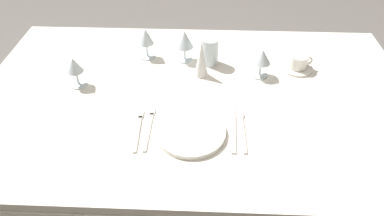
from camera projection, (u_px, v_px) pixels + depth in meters
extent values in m
plane|color=slate|center=(195.00, 200.00, 1.92)|extent=(6.00, 6.00, 0.00)
cube|color=silver|center=(195.00, 98.00, 1.45)|extent=(1.80, 1.10, 0.04)
cube|color=silver|center=(199.00, 50.00, 1.94)|extent=(1.80, 0.01, 0.18)
cylinder|color=brown|center=(62.00, 95.00, 2.06)|extent=(0.07, 0.07, 0.70)
cylinder|color=brown|center=(337.00, 102.00, 2.00)|extent=(0.07, 0.07, 0.70)
cylinder|color=white|center=(191.00, 132.00, 1.25)|extent=(0.25, 0.25, 0.02)
cube|color=beige|center=(148.00, 132.00, 1.27)|extent=(0.02, 0.20, 0.00)
cube|color=beige|center=(152.00, 111.00, 1.35)|extent=(0.02, 0.04, 0.00)
cube|color=beige|center=(138.00, 134.00, 1.26)|extent=(0.02, 0.18, 0.00)
cube|color=beige|center=(141.00, 114.00, 1.34)|extent=(0.02, 0.04, 0.00)
cube|color=beige|center=(234.00, 133.00, 1.26)|extent=(0.03, 0.20, 0.00)
cube|color=beige|center=(233.00, 113.00, 1.34)|extent=(0.02, 0.06, 0.00)
cube|color=beige|center=(243.00, 135.00, 1.25)|extent=(0.02, 0.18, 0.00)
ellipsoid|color=beige|center=(241.00, 116.00, 1.33)|extent=(0.03, 0.04, 0.01)
cylinder|color=white|center=(296.00, 67.00, 1.57)|extent=(0.14, 0.14, 0.01)
cylinder|color=white|center=(298.00, 61.00, 1.55)|extent=(0.09, 0.09, 0.06)
torus|color=white|center=(308.00, 61.00, 1.55)|extent=(0.04, 0.01, 0.04)
cylinder|color=silver|center=(148.00, 56.00, 1.65)|extent=(0.07, 0.07, 0.01)
cylinder|color=silver|center=(147.00, 50.00, 1.63)|extent=(0.01, 0.01, 0.07)
cone|color=silver|center=(146.00, 36.00, 1.58)|extent=(0.07, 0.07, 0.07)
cylinder|color=silver|center=(259.00, 75.00, 1.53)|extent=(0.07, 0.07, 0.01)
cylinder|color=silver|center=(260.00, 69.00, 1.51)|extent=(0.01, 0.01, 0.06)
cone|color=silver|center=(262.00, 56.00, 1.47)|extent=(0.08, 0.08, 0.06)
cylinder|color=silver|center=(185.00, 59.00, 1.63)|extent=(0.07, 0.07, 0.01)
cylinder|color=silver|center=(185.00, 53.00, 1.61)|extent=(0.01, 0.01, 0.06)
cone|color=silver|center=(185.00, 39.00, 1.56)|extent=(0.08, 0.08, 0.08)
cylinder|color=silver|center=(79.00, 84.00, 1.48)|extent=(0.07, 0.07, 0.01)
cylinder|color=silver|center=(77.00, 78.00, 1.46)|extent=(0.01, 0.01, 0.06)
cone|color=silver|center=(74.00, 65.00, 1.42)|extent=(0.07, 0.07, 0.06)
cylinder|color=silver|center=(210.00, 51.00, 1.57)|extent=(0.07, 0.07, 0.12)
cylinder|color=#C68C1E|center=(210.00, 56.00, 1.59)|extent=(0.07, 0.07, 0.07)
cone|color=white|center=(201.00, 59.00, 1.49)|extent=(0.06, 0.06, 0.16)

